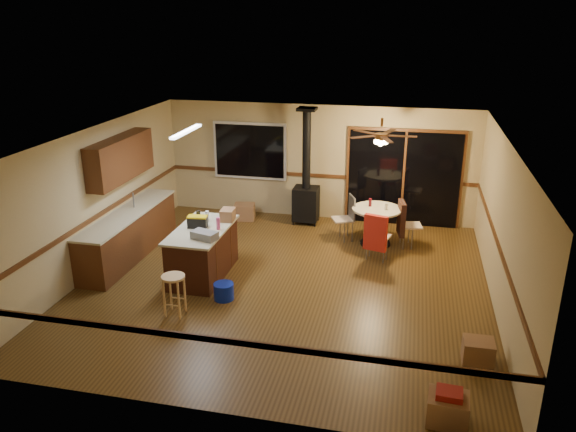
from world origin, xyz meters
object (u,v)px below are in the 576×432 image
(chair_left, at_px, (348,213))
(chair_right, at_px, (403,218))
(bar_stool, at_px, (175,295))
(toolbox_black, at_px, (198,222))
(kitchen_island, at_px, (203,252))
(box_corner_a, at_px, (448,409))
(wood_stove, at_px, (306,192))
(chair_near, at_px, (376,233))
(dining_table, at_px, (376,220))
(blue_bucket, at_px, (224,291))
(box_under_window, at_px, (244,212))
(toolbox_grey, at_px, (205,235))
(box_corner_b, at_px, (478,351))

(chair_left, bearing_deg, chair_right, -6.40)
(bar_stool, distance_m, chair_left, 4.35)
(toolbox_black, xyz_separation_m, chair_left, (2.42, 2.22, -0.40))
(kitchen_island, distance_m, box_corner_a, 5.16)
(toolbox_black, height_order, bar_stool, toolbox_black)
(bar_stool, xyz_separation_m, chair_left, (2.26, 3.70, 0.25))
(wood_stove, bearing_deg, chair_near, -46.89)
(kitchen_island, distance_m, dining_table, 3.62)
(toolbox_black, height_order, blue_bucket, toolbox_black)
(blue_bucket, bearing_deg, box_corner_a, -33.09)
(box_under_window, bearing_deg, chair_right, -12.84)
(toolbox_grey, height_order, dining_table, toolbox_grey)
(wood_stove, xyz_separation_m, box_corner_a, (2.84, -6.12, -0.55))
(wood_stove, bearing_deg, box_under_window, -176.24)
(toolbox_grey, relative_size, toolbox_black, 1.29)
(bar_stool, bearing_deg, dining_table, 51.19)
(box_under_window, bearing_deg, dining_table, -15.21)
(chair_left, xyz_separation_m, chair_near, (0.65, -1.02, 0.01))
(chair_left, bearing_deg, toolbox_grey, -127.85)
(chair_left, xyz_separation_m, box_under_window, (-2.45, 0.69, -0.41))
(box_corner_b, bearing_deg, chair_left, 119.48)
(blue_bucket, bearing_deg, chair_right, 46.33)
(kitchen_island, distance_m, chair_right, 4.07)
(kitchen_island, xyz_separation_m, toolbox_grey, (0.23, -0.44, 0.51))
(box_under_window, relative_size, box_corner_b, 1.13)
(chair_left, relative_size, chair_near, 0.76)
(toolbox_black, relative_size, chair_left, 0.64)
(wood_stove, relative_size, blue_bucket, 7.51)
(bar_stool, relative_size, box_corner_a, 1.45)
(wood_stove, xyz_separation_m, toolbox_grey, (-1.07, -3.49, 0.24))
(bar_stool, distance_m, dining_table, 4.58)
(chair_left, distance_m, box_corner_a, 5.65)
(chair_left, bearing_deg, bar_stool, -121.42)
(bar_stool, height_order, chair_near, chair_near)
(box_corner_a, bearing_deg, bar_stool, 158.16)
(blue_bucket, xyz_separation_m, box_under_window, (-0.77, 3.75, 0.04))
(bar_stool, relative_size, box_corner_b, 1.64)
(chair_right, bearing_deg, box_corner_a, -82.45)
(bar_stool, height_order, chair_right, chair_right)
(toolbox_grey, distance_m, toolbox_black, 0.58)
(toolbox_grey, bearing_deg, kitchen_island, 117.13)
(chair_left, relative_size, box_under_window, 1.15)
(chair_right, bearing_deg, chair_left, 173.60)
(toolbox_grey, relative_size, box_under_window, 0.95)
(blue_bucket, bearing_deg, dining_table, 52.00)
(toolbox_grey, height_order, box_corner_b, toolbox_grey)
(chair_left, bearing_deg, kitchen_island, -135.76)
(blue_bucket, distance_m, box_under_window, 3.83)
(chair_left, height_order, box_corner_b, chair_left)
(bar_stool, distance_m, box_corner_b, 4.55)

